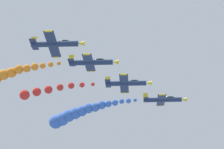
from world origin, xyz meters
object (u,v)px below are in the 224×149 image
Objects in this scene: airplane_lead at (163,100)px; airplane_right_inner at (92,62)px; airplane_left_inner at (127,83)px; airplane_left_outer at (56,44)px.

airplane_right_inner is at bearing -40.56° from airplane_lead.
airplane_left_outer is (17.10, -13.11, 2.45)m from airplane_left_inner.
airplane_left_outer is (26.21, -21.67, 3.71)m from airplane_lead.
airplane_left_inner is 1.00× the size of airplane_left_outer.
airplane_left_inner is at bearing 142.38° from airplane_right_inner.
airplane_lead is at bearing 140.41° from airplane_left_outer.
airplane_right_inner is at bearing 142.69° from airplane_left_outer.
airplane_left_inner is 1.00× the size of airplane_right_inner.
airplane_left_inner is 21.68m from airplane_left_outer.
airplane_left_outer reaches higher than airplane_left_inner.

